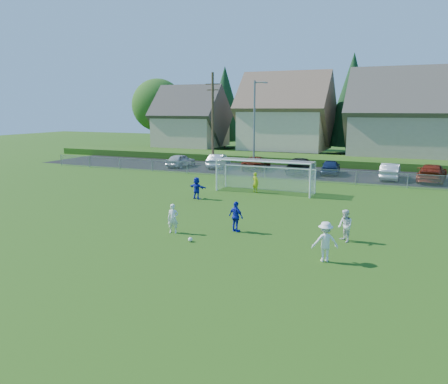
{
  "coord_description": "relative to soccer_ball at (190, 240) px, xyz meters",
  "views": [
    {
      "loc": [
        10.14,
        -15.48,
        6.32
      ],
      "look_at": [
        0.0,
        8.0,
        1.4
      ],
      "focal_mm": 35.0,
      "sensor_mm": 36.0,
      "label": 1
    }
  ],
  "objects": [
    {
      "name": "car_f",
      "position": [
        7.82,
        23.85,
        0.62
      ],
      "size": [
        1.62,
        4.45,
        1.46
      ],
      "primitive_type": "imported",
      "rotation": [
        0.0,
        0.0,
        3.12
      ],
      "color": "silver",
      "rests_on": "ground"
    },
    {
      "name": "car_b",
      "position": [
        -9.65,
        24.94,
        0.62
      ],
      "size": [
        2.14,
        4.6,
        1.46
      ],
      "primitive_type": "imported",
      "rotation": [
        0.0,
        0.0,
        3.28
      ],
      "color": "silver",
      "rests_on": "ground"
    },
    {
      "name": "player_white_c",
      "position": [
        6.44,
        -0.18,
        0.75
      ],
      "size": [
        1.27,
        1.03,
        1.71
      ],
      "primitive_type": "imported",
      "rotation": [
        0.0,
        0.0,
        3.55
      ],
      "color": "white",
      "rests_on": "ground"
    },
    {
      "name": "chainlink_fence",
      "position": [
        -0.65,
        19.61,
        0.52
      ],
      "size": [
        52.06,
        0.06,
        1.2
      ],
      "color": "gray",
      "rests_on": "ground"
    },
    {
      "name": "streetlight",
      "position": [
        -5.1,
        23.61,
        4.73
      ],
      "size": [
        1.38,
        0.18,
        9.0
      ],
      "color": "slate",
      "rests_on": "ground"
    },
    {
      "name": "player_blue_b",
      "position": [
        -4.29,
        9.16,
        0.67
      ],
      "size": [
        1.51,
        0.8,
        1.56
      ],
      "primitive_type": "imported",
      "rotation": [
        0.0,
        0.0,
        2.89
      ],
      "color": "#1220AF",
      "rests_on": "ground"
    },
    {
      "name": "player_white_b",
      "position": [
        6.81,
        2.98,
        0.67
      ],
      "size": [
        0.93,
        0.96,
        1.56
      ],
      "primitive_type": "imported",
      "rotation": [
        0.0,
        0.0,
        -0.93
      ],
      "color": "white",
      "rests_on": "ground"
    },
    {
      "name": "car_d",
      "position": [
        -0.45,
        24.02,
        0.67
      ],
      "size": [
        2.47,
        5.5,
        1.57
      ],
      "primitive_type": "imported",
      "rotation": [
        0.0,
        0.0,
        3.19
      ],
      "color": "black",
      "rests_on": "ground"
    },
    {
      "name": "ground",
      "position": [
        -0.65,
        -2.39,
        -0.11
      ],
      "size": [
        160.0,
        160.0,
        0.0
      ],
      "primitive_type": "plane",
      "color": "#193D0C",
      "rests_on": "ground"
    },
    {
      "name": "player_blue_a",
      "position": [
        1.37,
        2.5,
        0.69
      ],
      "size": [
        1.02,
        0.72,
        1.6
      ],
      "primitive_type": "imported",
      "rotation": [
        0.0,
        0.0,
        2.75
      ],
      "color": "#1220AF",
      "rests_on": "ground"
    },
    {
      "name": "car_a",
      "position": [
        -13.73,
        23.86,
        0.59
      ],
      "size": [
        1.95,
        4.23,
        1.4
      ],
      "primitive_type": "imported",
      "rotation": [
        0.0,
        0.0,
        3.07
      ],
      "color": "#ABAFB3",
      "rests_on": "ground"
    },
    {
      "name": "tree_row",
      "position": [
        0.39,
        46.34,
        6.8
      ],
      "size": [
        65.98,
        12.36,
        13.8
      ],
      "color": "#382616",
      "rests_on": "ground"
    },
    {
      "name": "utility_pole",
      "position": [
        -10.15,
        24.61,
        5.04
      ],
      "size": [
        1.6,
        0.26,
        10.0
      ],
      "color": "#473321",
      "rests_on": "ground"
    },
    {
      "name": "grass_embankment",
      "position": [
        -0.65,
        32.61,
        0.29
      ],
      "size": [
        70.0,
        6.0,
        0.8
      ],
      "primitive_type": "cube",
      "color": "#1E420F",
      "rests_on": "ground"
    },
    {
      "name": "soccer_goal",
      "position": [
        -0.65,
        13.66,
        1.52
      ],
      "size": [
        7.42,
        1.9,
        2.5
      ],
      "color": "white",
      "rests_on": "ground"
    },
    {
      "name": "goalkeeper",
      "position": [
        -1.28,
        13.11,
        0.67
      ],
      "size": [
        0.67,
        0.57,
        1.55
      ],
      "primitive_type": "imported",
      "rotation": [
        0.0,
        0.0,
        2.73
      ],
      "color": "#C4D619",
      "rests_on": "ground"
    },
    {
      "name": "player_white_a",
      "position": [
        -1.53,
        1.02,
        0.65
      ],
      "size": [
        0.64,
        0.53,
        1.51
      ],
      "primitive_type": "imported",
      "rotation": [
        0.0,
        0.0,
        0.34
      ],
      "color": "white",
      "rests_on": "ground"
    },
    {
      "name": "car_g",
      "position": [
        11.22,
        23.86,
        0.66
      ],
      "size": [
        2.76,
        5.54,
        1.55
      ],
      "primitive_type": "imported",
      "rotation": [
        0.0,
        0.0,
        3.03
      ],
      "color": "maroon",
      "rests_on": "ground"
    },
    {
      "name": "asphalt_lot",
      "position": [
        -0.65,
        25.11,
        -0.1
      ],
      "size": [
        60.0,
        60.0,
        0.0
      ],
      "primitive_type": "plane",
      "color": "black",
      "rests_on": "ground"
    },
    {
      "name": "car_e",
      "position": [
        2.31,
        24.89,
        0.6
      ],
      "size": [
        2.11,
        4.34,
        1.43
      ],
      "primitive_type": "imported",
      "rotation": [
        0.0,
        0.0,
        3.24
      ],
      "color": "#142248",
      "rests_on": "ground"
    },
    {
      "name": "car_c",
      "position": [
        -5.41,
        25.23,
        0.58
      ],
      "size": [
        2.83,
        5.19,
        1.38
      ],
      "primitive_type": "imported",
      "rotation": [
        0.0,
        0.0,
        3.25
      ],
      "color": "#5C190A",
      "rests_on": "ground"
    },
    {
      "name": "houses_row",
      "position": [
        1.32,
        40.07,
        7.22
      ],
      "size": [
        53.9,
        11.45,
        13.27
      ],
      "color": "tan",
      "rests_on": "ground"
    },
    {
      "name": "soccer_ball",
      "position": [
        0.0,
        0.0,
        0.0
      ],
      "size": [
        0.22,
        0.22,
        0.22
      ],
      "primitive_type": "sphere",
      "color": "white",
      "rests_on": "ground"
    }
  ]
}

